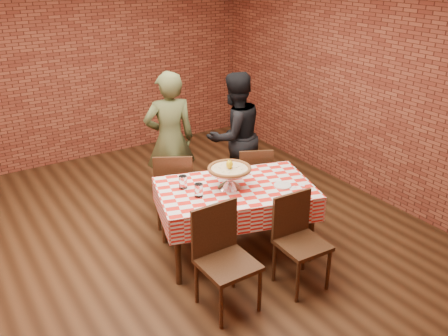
{
  "coord_description": "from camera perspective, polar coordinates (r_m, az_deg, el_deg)",
  "views": [
    {
      "loc": [
        -1.94,
        -4.01,
        2.92
      ],
      "look_at": [
        0.47,
        -0.27,
        0.93
      ],
      "focal_mm": 38.91,
      "sensor_mm": 36.0,
      "label": 1
    }
  ],
  "objects": [
    {
      "name": "ground",
      "position": [
        5.33,
        -5.86,
        -9.29
      ],
      "size": [
        6.0,
        6.0,
        0.0
      ],
      "primitive_type": "plane",
      "color": "black",
      "rests_on": "ground"
    },
    {
      "name": "back_wall",
      "position": [
        7.42,
        -17.3,
        11.61
      ],
      "size": [
        5.5,
        0.0,
        5.5
      ],
      "primitive_type": "plane",
      "rotation": [
        1.57,
        0.0,
        0.0
      ],
      "color": "maroon",
      "rests_on": "ground"
    },
    {
      "name": "table",
      "position": [
        5.05,
        1.32,
        -6.14
      ],
      "size": [
        1.72,
        1.31,
        0.75
      ],
      "primitive_type": "cube",
      "rotation": [
        0.0,
        0.0,
        -0.28
      ],
      "color": "#412716",
      "rests_on": "ground"
    },
    {
      "name": "tablecloth",
      "position": [
        4.93,
        1.35,
        -3.61
      ],
      "size": [
        1.76,
        1.35,
        0.26
      ],
      "primitive_type": null,
      "rotation": [
        0.0,
        0.0,
        -0.28
      ],
      "color": "red",
      "rests_on": "table"
    },
    {
      "name": "pizza_stand",
      "position": [
        4.83,
        0.64,
        -1.23
      ],
      "size": [
        0.6,
        0.6,
        0.19
      ],
      "primitive_type": null,
      "rotation": [
        0.0,
        0.0,
        -0.59
      ],
      "color": "silver",
      "rests_on": "tablecloth"
    },
    {
      "name": "pizza",
      "position": [
        4.79,
        0.65,
        -0.13
      ],
      "size": [
        0.6,
        0.6,
        0.03
      ],
      "primitive_type": "cylinder",
      "rotation": [
        0.0,
        0.0,
        -0.59
      ],
      "color": "beige",
      "rests_on": "pizza_stand"
    },
    {
      "name": "lemon",
      "position": [
        4.77,
        0.65,
        0.42
      ],
      "size": [
        0.09,
        0.09,
        0.09
      ],
      "primitive_type": "ellipsoid",
      "rotation": [
        0.0,
        0.0,
        -0.59
      ],
      "color": "yellow",
      "rests_on": "pizza"
    },
    {
      "name": "water_glass_left",
      "position": [
        4.67,
        -3.0,
        -2.63
      ],
      "size": [
        0.1,
        0.1,
        0.13
      ],
      "primitive_type": "cylinder",
      "rotation": [
        0.0,
        0.0,
        -0.28
      ],
      "color": "white",
      "rests_on": "tablecloth"
    },
    {
      "name": "water_glass_right",
      "position": [
        4.84,
        -4.85,
        -1.66
      ],
      "size": [
        0.1,
        0.1,
        0.13
      ],
      "primitive_type": "cylinder",
      "rotation": [
        0.0,
        0.0,
        -0.28
      ],
      "color": "white",
      "rests_on": "tablecloth"
    },
    {
      "name": "side_plate",
      "position": [
        4.92,
        6.88,
        -2.04
      ],
      "size": [
        0.22,
        0.22,
        0.01
      ],
      "primitive_type": "cylinder",
      "rotation": [
        0.0,
        0.0,
        -0.28
      ],
      "color": "white",
      "rests_on": "tablecloth"
    },
    {
      "name": "sweetener_packet_a",
      "position": [
        4.91,
        8.18,
        -2.24
      ],
      "size": [
        0.05,
        0.04,
        0.0
      ],
      "primitive_type": "cube",
      "rotation": [
        0.0,
        0.0,
        -0.03
      ],
      "color": "white",
      "rests_on": "tablecloth"
    },
    {
      "name": "sweetener_packet_b",
      "position": [
        4.96,
        9.18,
        -2.05
      ],
      "size": [
        0.06,
        0.06,
        0.0
      ],
      "primitive_type": "cube",
      "rotation": [
        0.0,
        0.0,
        -0.79
      ],
      "color": "white",
      "rests_on": "tablecloth"
    },
    {
      "name": "condiment_caddy",
      "position": [
        5.15,
        1.23,
        0.12
      ],
      "size": [
        0.12,
        0.12,
        0.14
      ],
      "primitive_type": "cube",
      "rotation": [
        0.0,
        0.0,
        -0.47
      ],
      "color": "silver",
      "rests_on": "tablecloth"
    },
    {
      "name": "chair_near_left",
      "position": [
        4.25,
        0.45,
        -11.02
      ],
      "size": [
        0.47,
        0.47,
        0.94
      ],
      "primitive_type": null,
      "rotation": [
        0.0,
        0.0,
        0.01
      ],
      "color": "#412716",
      "rests_on": "ground"
    },
    {
      "name": "chair_near_right",
      "position": [
        4.58,
        9.21,
        -8.9
      ],
      "size": [
        0.44,
        0.44,
        0.9
      ],
      "primitive_type": null,
      "rotation": [
        0.0,
        0.0,
        -0.05
      ],
      "color": "#412716",
      "rests_on": "ground"
    },
    {
      "name": "chair_far_left",
      "position": [
        5.59,
        -5.81,
        -2.23
      ],
      "size": [
        0.58,
        0.58,
        0.91
      ],
      "primitive_type": null,
      "rotation": [
        0.0,
        0.0,
        2.63
      ],
      "color": "#412716",
      "rests_on": "ground"
    },
    {
      "name": "chair_far_right",
      "position": [
        5.81,
        3.4,
        -1.29
      ],
      "size": [
        0.52,
        0.52,
        0.87
      ],
      "primitive_type": null,
      "rotation": [
        0.0,
        0.0,
        2.7
      ],
      "color": "#412716",
      "rests_on": "ground"
    },
    {
      "name": "diner_olive",
      "position": [
        5.89,
        -6.37,
        3.29
      ],
      "size": [
        0.69,
        0.54,
        1.68
      ],
      "primitive_type": "imported",
      "rotation": [
        0.0,
        0.0,
        2.89
      ],
      "color": "#4B532E",
      "rests_on": "ground"
    },
    {
      "name": "diner_black",
      "position": [
        6.09,
        1.25,
        3.78
      ],
      "size": [
        0.81,
        0.65,
        1.62
      ],
      "primitive_type": "imported",
      "rotation": [
        0.0,
        0.0,
        3.19
      ],
      "color": "black",
      "rests_on": "ground"
    }
  ]
}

